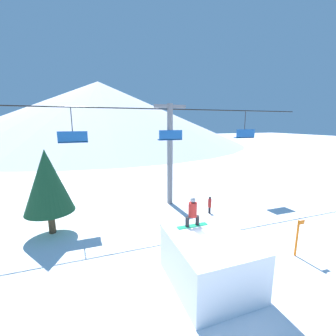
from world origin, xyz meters
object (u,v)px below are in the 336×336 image
Objects in this scene: snow_ramp at (209,260)px; pine_tree_near at (47,181)px; snowboarder at (193,212)px; distant_skier at (210,204)px; trail_marker at (297,237)px.

snow_ramp is 9.48m from pine_tree_near.
pine_tree_near is (-6.16, 5.59, 0.48)m from snowboarder.
distant_skier is (3.81, 5.02, -1.91)m from snowboarder.
snowboarder reaches higher than trail_marker.
trail_marker is at bearing 2.50° from snow_ramp.
distant_skier is (9.97, -0.57, -2.39)m from pine_tree_near.
trail_marker is 1.46× the size of distant_skier.
snowboarder is at bearing 170.11° from trail_marker.
snow_ramp is 4.83m from trail_marker.
snow_ramp is at bearing -177.50° from trail_marker.
pine_tree_near is 10.27m from distant_skier.
snow_ramp is 0.73× the size of pine_tree_near.
trail_marker is at bearing -9.89° from snowboarder.
snowboarder is (-0.23, 1.09, 1.60)m from snow_ramp.
pine_tree_near is at bearing 137.80° from snowboarder.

